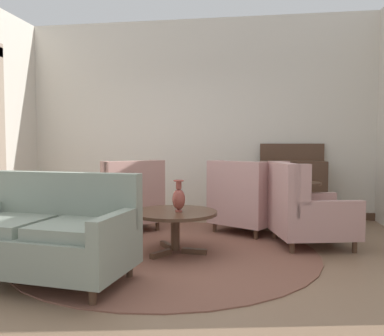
{
  "coord_description": "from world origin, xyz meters",
  "views": [
    {
      "loc": [
        0.94,
        -4.08,
        1.23
      ],
      "look_at": [
        0.27,
        0.36,
        0.95
      ],
      "focal_mm": 37.4,
      "sensor_mm": 36.0,
      "label": 1
    }
  ],
  "objects_px": {
    "porcelain_vase": "(179,198)",
    "armchair_back_corner": "(126,201)",
    "armchair_near_sideboard": "(305,211)",
    "sideboard": "(292,187)",
    "coffee_table": "(175,218)",
    "settee": "(47,236)",
    "armchair_foreground_right": "(246,202)",
    "side_table": "(302,204)"
  },
  "relations": [
    {
      "from": "armchair_near_sideboard",
      "to": "armchair_back_corner",
      "type": "height_order",
      "value": "armchair_near_sideboard"
    },
    {
      "from": "porcelain_vase",
      "to": "sideboard",
      "type": "distance_m",
      "value": 2.57
    },
    {
      "from": "porcelain_vase",
      "to": "armchair_near_sideboard",
      "type": "bearing_deg",
      "value": 22.22
    },
    {
      "from": "armchair_near_sideboard",
      "to": "armchair_foreground_right",
      "type": "xyz_separation_m",
      "value": [
        -0.72,
        0.62,
        0.01
      ]
    },
    {
      "from": "porcelain_vase",
      "to": "armchair_back_corner",
      "type": "bearing_deg",
      "value": 131.67
    },
    {
      "from": "porcelain_vase",
      "to": "settee",
      "type": "bearing_deg",
      "value": -134.54
    },
    {
      "from": "armchair_back_corner",
      "to": "porcelain_vase",
      "type": "bearing_deg",
      "value": 86.73
    },
    {
      "from": "settee",
      "to": "armchair_near_sideboard",
      "type": "distance_m",
      "value": 2.92
    },
    {
      "from": "armchair_foreground_right",
      "to": "sideboard",
      "type": "distance_m",
      "value": 1.18
    },
    {
      "from": "settee",
      "to": "armchair_near_sideboard",
      "type": "height_order",
      "value": "armchair_near_sideboard"
    },
    {
      "from": "porcelain_vase",
      "to": "armchair_near_sideboard",
      "type": "distance_m",
      "value": 1.56
    },
    {
      "from": "armchair_near_sideboard",
      "to": "sideboard",
      "type": "bearing_deg",
      "value": -12.85
    },
    {
      "from": "armchair_foreground_right",
      "to": "sideboard",
      "type": "xyz_separation_m",
      "value": [
        0.71,
        0.93,
        0.12
      ]
    },
    {
      "from": "coffee_table",
      "to": "side_table",
      "type": "xyz_separation_m",
      "value": [
        1.49,
        1.0,
        0.04
      ]
    },
    {
      "from": "settee",
      "to": "sideboard",
      "type": "relative_size",
      "value": 1.33
    },
    {
      "from": "porcelain_vase",
      "to": "sideboard",
      "type": "bearing_deg",
      "value": 56.28
    },
    {
      "from": "side_table",
      "to": "settee",
      "type": "bearing_deg",
      "value": -140.16
    },
    {
      "from": "coffee_table",
      "to": "sideboard",
      "type": "relative_size",
      "value": 0.76
    },
    {
      "from": "coffee_table",
      "to": "armchair_near_sideboard",
      "type": "bearing_deg",
      "value": 20.68
    },
    {
      "from": "porcelain_vase",
      "to": "armchair_back_corner",
      "type": "xyz_separation_m",
      "value": [
        -0.94,
        1.06,
        -0.2
      ]
    },
    {
      "from": "armchair_back_corner",
      "to": "side_table",
      "type": "relative_size",
      "value": 1.64
    },
    {
      "from": "side_table",
      "to": "sideboard",
      "type": "distance_m",
      "value": 1.12
    },
    {
      "from": "settee",
      "to": "side_table",
      "type": "height_order",
      "value": "settee"
    },
    {
      "from": "armchair_foreground_right",
      "to": "coffee_table",
      "type": "bearing_deg",
      "value": 88.29
    },
    {
      "from": "armchair_near_sideboard",
      "to": "armchair_back_corner",
      "type": "distance_m",
      "value": 2.42
    },
    {
      "from": "settee",
      "to": "armchair_foreground_right",
      "type": "bearing_deg",
      "value": 59.74
    },
    {
      "from": "sideboard",
      "to": "settee",
      "type": "bearing_deg",
      "value": -127.59
    },
    {
      "from": "side_table",
      "to": "armchair_near_sideboard",
      "type": "bearing_deg",
      "value": -92.17
    },
    {
      "from": "porcelain_vase",
      "to": "armchair_near_sideboard",
      "type": "relative_size",
      "value": 0.34
    },
    {
      "from": "armchair_foreground_right",
      "to": "armchair_near_sideboard",
      "type": "bearing_deg",
      "value": 170.32
    },
    {
      "from": "settee",
      "to": "armchair_foreground_right",
      "type": "relative_size",
      "value": 1.41
    },
    {
      "from": "side_table",
      "to": "armchair_foreground_right",
      "type": "bearing_deg",
      "value": 166.23
    },
    {
      "from": "coffee_table",
      "to": "settee",
      "type": "relative_size",
      "value": 0.57
    },
    {
      "from": "armchair_foreground_right",
      "to": "porcelain_vase",
      "type": "bearing_deg",
      "value": 90.52
    },
    {
      "from": "armchair_back_corner",
      "to": "side_table",
      "type": "distance_m",
      "value": 2.39
    },
    {
      "from": "sideboard",
      "to": "armchair_near_sideboard",
      "type": "bearing_deg",
      "value": -89.89
    },
    {
      "from": "settee",
      "to": "porcelain_vase",
      "type": "bearing_deg",
      "value": 52.86
    },
    {
      "from": "porcelain_vase",
      "to": "settee",
      "type": "xyz_separation_m",
      "value": [
        -1.01,
        -1.02,
        -0.22
      ]
    },
    {
      "from": "armchair_back_corner",
      "to": "settee",
      "type": "bearing_deg",
      "value": 43.35
    },
    {
      "from": "coffee_table",
      "to": "side_table",
      "type": "height_order",
      "value": "side_table"
    },
    {
      "from": "armchair_near_sideboard",
      "to": "armchair_foreground_right",
      "type": "relative_size",
      "value": 0.9
    },
    {
      "from": "porcelain_vase",
      "to": "armchair_back_corner",
      "type": "relative_size",
      "value": 0.29
    }
  ]
}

